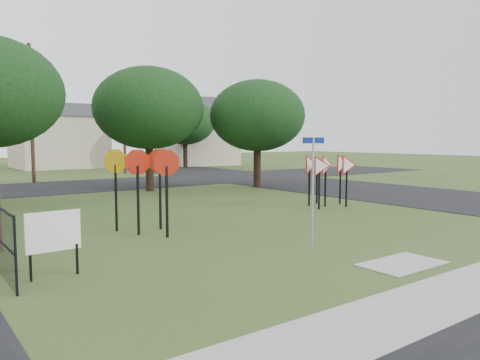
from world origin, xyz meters
The scene contains 15 objects.
ground centered at (0.00, 0.00, 0.00)m, with size 140.00×140.00×0.00m, color #2D461A.
street_right centered at (12.00, 10.00, 0.01)m, with size 8.00×50.00×0.02m, color black.
street_far centered at (0.00, 20.00, 0.01)m, with size 60.00×8.00×0.02m, color black.
curb_pad centered at (0.00, -2.40, 0.01)m, with size 2.00×1.20×0.02m, color gray.
street_name_sign centered at (-0.66, -0.16, 1.68)m, with size 0.58×0.21×2.92m.
stop_sign_cluster centered at (-3.21, 4.41, 1.91)m, with size 1.88×2.22×2.59m.
yield_sign_cluster centered at (5.54, 5.15, 1.68)m, with size 2.90×1.81×2.27m.
info_board centered at (-6.72, 1.28, 0.93)m, with size 1.12×0.09×1.39m.
far_pole_a centered at (-2.00, 24.00, 4.60)m, with size 1.40×0.24×9.00m.
far_pole_b centered at (6.00, 28.00, 4.35)m, with size 1.40×0.24×8.50m.
house_mid centered at (4.00, 40.00, 3.15)m, with size 8.40×8.40×6.20m.
house_right centered at (18.00, 36.00, 3.65)m, with size 8.30×8.30×7.20m.
tree_near_mid centered at (2.00, 15.00, 4.54)m, with size 6.00×6.00×6.80m.
tree_near_right centered at (8.00, 13.00, 4.22)m, with size 5.60×5.60×6.33m.
tree_far_right centered at (14.00, 32.00, 4.54)m, with size 6.00×6.00×6.80m.
Camera 1 is at (-9.28, -8.66, 2.88)m, focal length 35.00 mm.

